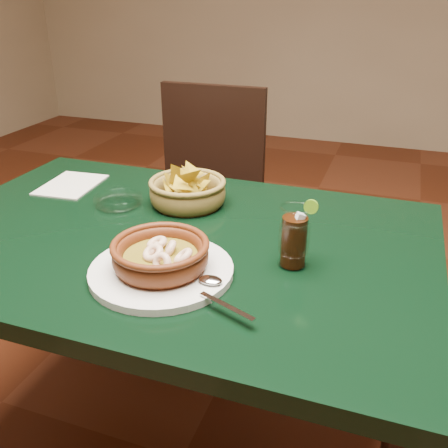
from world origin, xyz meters
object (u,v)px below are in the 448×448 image
(dining_table, at_px, (172,271))
(chip_basket, at_px, (187,191))
(shrimp_plate, at_px, (161,259))
(cola_drink, at_px, (294,237))
(dining_chair, at_px, (203,202))

(dining_table, relative_size, chip_basket, 5.14)
(dining_table, relative_size, shrimp_plate, 3.22)
(shrimp_plate, height_order, chip_basket, chip_basket)
(dining_table, relative_size, cola_drink, 7.94)
(shrimp_plate, relative_size, cola_drink, 2.47)
(cola_drink, bearing_deg, chip_basket, 146.45)
(dining_table, xyz_separation_m, chip_basket, (-0.03, 0.18, 0.14))
(dining_table, distance_m, chip_basket, 0.23)
(dining_table, bearing_deg, shrimp_plate, -70.25)
(dining_chair, xyz_separation_m, cola_drink, (0.51, -0.75, 0.30))
(cola_drink, bearing_deg, shrimp_plate, -152.57)
(chip_basket, bearing_deg, cola_drink, -33.55)
(dining_table, distance_m, cola_drink, 0.34)
(shrimp_plate, distance_m, chip_basket, 0.36)
(dining_table, bearing_deg, dining_chair, 106.35)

